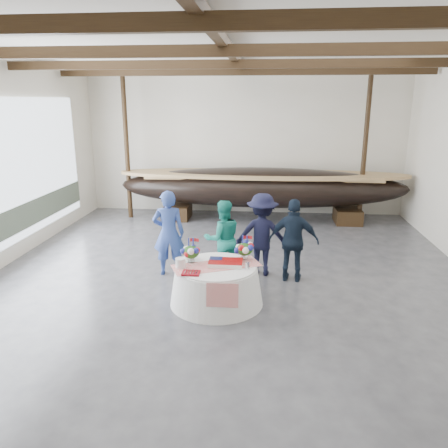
# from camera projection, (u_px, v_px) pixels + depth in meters

# --- Properties ---
(floor) EXTENTS (10.00, 12.00, 0.01)m
(floor) POSITION_uv_depth(u_px,v_px,m) (228.00, 284.00, 8.69)
(floor) COLOR #3D3D42
(floor) RESTS_ON ground
(wall_back) EXTENTS (10.00, 0.02, 4.50)m
(wall_back) POSITION_uv_depth(u_px,v_px,m) (245.00, 142.00, 13.82)
(wall_back) COLOR silver
(wall_back) RESTS_ON ground
(wall_front) EXTENTS (10.00, 0.02, 4.50)m
(wall_front) POSITION_uv_depth(u_px,v_px,m) (132.00, 348.00, 2.33)
(wall_front) COLOR silver
(wall_front) RESTS_ON ground
(ceiling) EXTENTS (10.00, 12.00, 0.01)m
(ceiling) POSITION_uv_depth(u_px,v_px,m) (229.00, 42.00, 7.46)
(ceiling) COLOR white
(ceiling) RESTS_ON wall_back
(pavilion_structure) EXTENTS (9.80, 11.76, 4.50)m
(pavilion_structure) POSITION_uv_depth(u_px,v_px,m) (232.00, 75.00, 8.40)
(pavilion_structure) COLOR black
(pavilion_structure) RESTS_ON ground
(open_bay) EXTENTS (0.03, 7.00, 3.20)m
(open_bay) POSITION_uv_depth(u_px,v_px,m) (9.00, 181.00, 9.61)
(open_bay) COLOR silver
(open_bay) RESTS_ON ground
(longboat_display) EXTENTS (8.60, 1.72, 1.61)m
(longboat_display) POSITION_uv_depth(u_px,v_px,m) (262.00, 187.00, 13.07)
(longboat_display) COLOR black
(longboat_display) RESTS_ON ground
(banquet_table) EXTENTS (1.67, 1.67, 0.72)m
(banquet_table) POSITION_uv_depth(u_px,v_px,m) (217.00, 284.00, 7.80)
(banquet_table) COLOR white
(banquet_table) RESTS_ON ground
(tabletop_items) EXTENTS (1.63, 1.12, 0.40)m
(tabletop_items) POSITION_uv_depth(u_px,v_px,m) (215.00, 254.00, 7.82)
(tabletop_items) COLOR red
(tabletop_items) RESTS_ON banquet_table
(guest_woman_blue) EXTENTS (0.71, 0.52, 1.79)m
(guest_woman_blue) POSITION_uv_depth(u_px,v_px,m) (169.00, 233.00, 8.99)
(guest_woman_blue) COLOR #2B438B
(guest_woman_blue) RESTS_ON ground
(guest_woman_teal) EXTENTS (0.94, 0.83, 1.61)m
(guest_woman_teal) POSITION_uv_depth(u_px,v_px,m) (223.00, 239.00, 8.92)
(guest_woman_teal) COLOR #1A8978
(guest_woman_teal) RESTS_ON ground
(guest_man_left) EXTENTS (1.16, 0.72, 1.72)m
(guest_man_left) POSITION_uv_depth(u_px,v_px,m) (262.00, 235.00, 9.00)
(guest_man_left) COLOR black
(guest_man_left) RESTS_ON ground
(guest_man_right) EXTENTS (1.04, 0.54, 1.69)m
(guest_man_right) POSITION_uv_depth(u_px,v_px,m) (294.00, 241.00, 8.67)
(guest_man_right) COLOR #131F30
(guest_man_right) RESTS_ON ground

